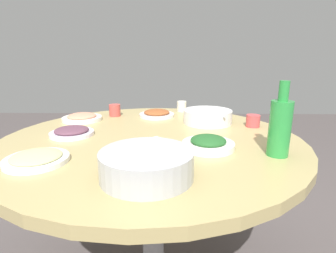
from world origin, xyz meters
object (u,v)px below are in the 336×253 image
at_px(rice_bowl, 147,164).
at_px(dish_eggplant, 72,132).
at_px(soup_bowl, 208,117).
at_px(dish_stirfry, 157,114).
at_px(dish_greens, 208,143).
at_px(round_dining_table, 152,152).
at_px(tea_cup_far, 115,110).
at_px(green_bottle, 280,126).
at_px(dish_shrimp, 82,117).
at_px(tea_cup_near, 253,121).
at_px(dish_noodles, 36,158).
at_px(tea_cup_side, 182,106).

distance_m(rice_bowl, dish_eggplant, 0.59).
bearing_deg(soup_bowl, rice_bowl, -111.50).
bearing_deg(dish_stirfry, dish_greens, -67.47).
distance_m(round_dining_table, dish_stirfry, 0.43).
relative_size(dish_stirfry, tea_cup_far, 2.97).
bearing_deg(rice_bowl, dish_eggplant, 131.87).
distance_m(dish_eggplant, green_bottle, 0.90).
relative_size(dish_stirfry, green_bottle, 0.76).
bearing_deg(dish_greens, tea_cup_far, 130.81).
xyz_separation_m(rice_bowl, dish_shrimp, (-0.44, 0.73, -0.03)).
relative_size(soup_bowl, dish_greens, 1.25).
height_order(round_dining_table, dish_eggplant, dish_eggplant).
bearing_deg(tea_cup_far, tea_cup_near, -17.05).
bearing_deg(round_dining_table, dish_eggplant, 177.36).
relative_size(dish_shrimp, tea_cup_far, 3.09).
height_order(dish_eggplant, dish_noodles, dish_eggplant).
height_order(round_dining_table, tea_cup_side, tea_cup_side).
bearing_deg(dish_noodles, round_dining_table, 39.25).
xyz_separation_m(dish_shrimp, dish_stirfry, (0.42, 0.11, 0.00)).
xyz_separation_m(soup_bowl, dish_greens, (-0.05, -0.41, -0.01)).
bearing_deg(dish_shrimp, round_dining_table, -36.27).
height_order(green_bottle, tea_cup_side, green_bottle).
height_order(dish_eggplant, dish_shrimp, same).
relative_size(round_dining_table, dish_shrimp, 6.15).
height_order(soup_bowl, dish_greens, soup_bowl).
bearing_deg(dish_greens, round_dining_table, 147.73).
height_order(dish_shrimp, tea_cup_far, tea_cup_far).
height_order(dish_greens, tea_cup_near, tea_cup_near).
bearing_deg(tea_cup_side, dish_shrimp, -155.84).
bearing_deg(tea_cup_side, soup_bowl, -66.69).
relative_size(rice_bowl, dish_shrimp, 1.31).
height_order(round_dining_table, dish_shrimp, dish_shrimp).
relative_size(round_dining_table, soup_bowl, 5.15).
xyz_separation_m(soup_bowl, tea_cup_far, (-0.54, 0.16, 0.00)).
xyz_separation_m(rice_bowl, dish_greens, (0.22, 0.27, -0.02)).
xyz_separation_m(dish_noodles, dish_stirfry, (0.38, 0.73, 0.00)).
xyz_separation_m(round_dining_table, dish_shrimp, (-0.42, 0.31, 0.09)).
bearing_deg(tea_cup_near, dish_greens, -129.00).
relative_size(dish_stirfry, tea_cup_near, 2.99).
distance_m(rice_bowl, dish_stirfry, 0.84).
distance_m(dish_eggplant, dish_noodles, 0.33).
distance_m(soup_bowl, dish_shrimp, 0.71).
height_order(dish_eggplant, tea_cup_near, tea_cup_near).
bearing_deg(dish_noodles, tea_cup_side, 58.66).
xyz_separation_m(round_dining_table, rice_bowl, (0.02, -0.42, 0.12)).
xyz_separation_m(round_dining_table, tea_cup_far, (-0.26, 0.42, 0.11)).
bearing_deg(dish_eggplant, round_dining_table, -2.64).
xyz_separation_m(dish_shrimp, tea_cup_near, (0.93, -0.12, 0.01)).
xyz_separation_m(round_dining_table, soup_bowl, (0.29, 0.26, 0.11)).
bearing_deg(dish_shrimp, tea_cup_side, 24.16).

